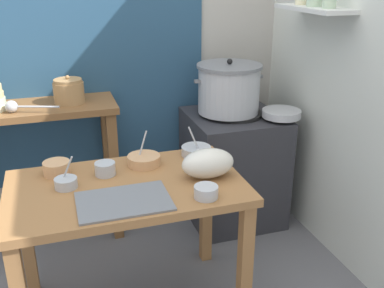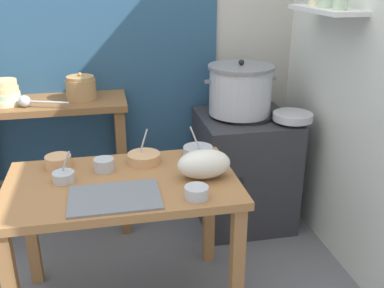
{
  "view_description": "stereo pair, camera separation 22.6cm",
  "coord_description": "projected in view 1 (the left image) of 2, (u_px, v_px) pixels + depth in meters",
  "views": [
    {
      "loc": [
        -0.19,
        -1.86,
        1.66
      ],
      "look_at": [
        0.45,
        0.15,
        0.82
      ],
      "focal_mm": 41.25,
      "sensor_mm": 36.0,
      "label": 1
    },
    {
      "loc": [
        0.03,
        -1.91,
        1.66
      ],
      "look_at": [
        0.45,
        0.15,
        0.82
      ],
      "focal_mm": 41.25,
      "sensor_mm": 36.0,
      "label": 2
    }
  ],
  "objects": [
    {
      "name": "ladle",
      "position": [
        14.0,
        107.0,
        2.49
      ],
      "size": [
        0.29,
        0.13,
        0.07
      ],
      "color": "#B7BABF",
      "rests_on": "back_shelf_table"
    },
    {
      "name": "steamer_pot",
      "position": [
        229.0,
        88.0,
        2.85
      ],
      "size": [
        0.47,
        0.42,
        0.35
      ],
      "color": "#B7BABF",
      "rests_on": "stove_block"
    },
    {
      "name": "prep_bowl_3",
      "position": [
        66.0,
        182.0,
        2.02
      ],
      "size": [
        0.1,
        0.1,
        0.16
      ],
      "color": "#B7BABF",
      "rests_on": "prep_table"
    },
    {
      "name": "wall_back",
      "position": [
        92.0,
        28.0,
        2.82
      ],
      "size": [
        4.4,
        0.12,
        2.6
      ],
      "color": "#B2ADA3",
      "rests_on": "ground"
    },
    {
      "name": "serving_tray",
      "position": [
        124.0,
        201.0,
        1.9
      ],
      "size": [
        0.4,
        0.28,
        0.01
      ],
      "primitive_type": "cube",
      "color": "slate",
      "rests_on": "prep_table"
    },
    {
      "name": "clay_pot",
      "position": [
        69.0,
        91.0,
        2.65
      ],
      "size": [
        0.18,
        0.18,
        0.17
      ],
      "color": "#A37A4C",
      "rests_on": "back_shelf_table"
    },
    {
      "name": "prep_bowl_1",
      "position": [
        144.0,
        160.0,
        2.26
      ],
      "size": [
        0.17,
        0.17,
        0.17
      ],
      "color": "tan",
      "rests_on": "prep_table"
    },
    {
      "name": "prep_bowl_2",
      "position": [
        57.0,
        167.0,
        2.15
      ],
      "size": [
        0.13,
        0.13,
        0.07
      ],
      "color": "tan",
      "rests_on": "prep_table"
    },
    {
      "name": "wall_right",
      "position": [
        355.0,
        39.0,
        2.4
      ],
      "size": [
        0.3,
        3.2,
        2.6
      ],
      "color": "silver",
      "rests_on": "ground"
    },
    {
      "name": "prep_bowl_0",
      "position": [
        196.0,
        150.0,
        2.38
      ],
      "size": [
        0.16,
        0.16,
        0.17
      ],
      "color": "#B7BABF",
      "rests_on": "prep_table"
    },
    {
      "name": "stove_block",
      "position": [
        233.0,
        167.0,
        3.05
      ],
      "size": [
        0.6,
        0.61,
        0.78
      ],
      "color": "#2D2D33",
      "rests_on": "ground"
    },
    {
      "name": "wide_pan",
      "position": [
        281.0,
        113.0,
        2.8
      ],
      "size": [
        0.25,
        0.25,
        0.04
      ],
      "primitive_type": "cylinder",
      "color": "#B7BABF",
      "rests_on": "stove_block"
    },
    {
      "name": "back_shelf_table",
      "position": [
        38.0,
        141.0,
        2.7
      ],
      "size": [
        0.96,
        0.4,
        0.9
      ],
      "color": "brown",
      "rests_on": "ground"
    },
    {
      "name": "prep_bowl_4",
      "position": [
        104.0,
        168.0,
        2.15
      ],
      "size": [
        0.1,
        0.1,
        0.06
      ],
      "color": "#B7BABF",
      "rests_on": "prep_table"
    },
    {
      "name": "plastic_bag",
      "position": [
        208.0,
        163.0,
        2.11
      ],
      "size": [
        0.26,
        0.16,
        0.14
      ],
      "primitive_type": "ellipsoid",
      "color": "silver",
      "rests_on": "prep_table"
    },
    {
      "name": "prep_bowl_5",
      "position": [
        206.0,
        191.0,
        1.93
      ],
      "size": [
        0.11,
        0.11,
        0.05
      ],
      "color": "#B7BABF",
      "rests_on": "prep_table"
    },
    {
      "name": "prep_table",
      "position": [
        128.0,
        205.0,
        2.11
      ],
      "size": [
        1.1,
        0.66,
        0.72
      ],
      "color": "#9E6B3D",
      "rests_on": "ground"
    }
  ]
}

